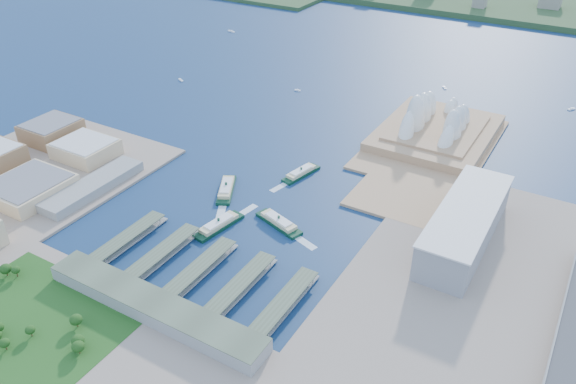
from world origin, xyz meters
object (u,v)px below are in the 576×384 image
Objects in this scene: ferry_b at (301,171)px; ferry_d at (279,221)px; toaster_building at (465,225)px; opera_house at (439,115)px; ferry_a at (226,187)px; ferry_c at (219,223)px.

ferry_b is 0.94× the size of ferry_d.
toaster_building is at bearing 2.20° from ferry_b.
opera_house is 3.28× the size of ferry_d.
ferry_b is (51.41, 70.33, -0.50)m from ferry_a.
ferry_b is at bearing 25.70° from ferry_a.
opera_house is 318.03m from ferry_c.
toaster_building reaches higher than ferry_c.
toaster_building is at bearing -146.21° from ferry_c.
ferry_a is (-150.81, -236.70, -26.64)m from opera_house.
ferry_d is at bearing -135.54° from ferry_c.
opera_house is 3.21× the size of ferry_c.
ferry_b is 129.12m from ferry_c.
opera_house reaches higher than ferry_a.
opera_house reaches higher than toaster_building.
toaster_building is 2.73× the size of ferry_a.
ferry_d is (80.12, -24.36, -0.17)m from ferry_a.
opera_house is 1.16× the size of toaster_building.
opera_house is 271.79m from ferry_d.
ferry_c is at bearing -155.64° from toaster_building.
ferry_d is (-70.69, -261.06, -26.81)m from opera_house.
opera_house reaches higher than ferry_c.
ferry_a reaches higher than ferry_b.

